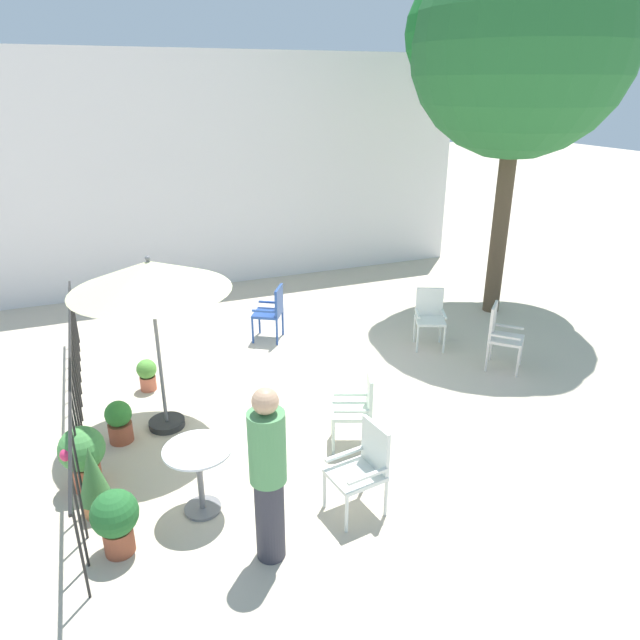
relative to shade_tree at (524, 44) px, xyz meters
name	(u,v)px	position (x,y,z in m)	size (l,w,h in m)	color
ground_plane	(319,382)	(-4.12, -1.48, -4.54)	(60.00, 60.00, 0.00)	beige
villa_facade	(227,173)	(-4.12, 3.53, -2.27)	(10.33, 0.30, 4.56)	white
terrace_railing	(74,379)	(-7.27, -1.48, -3.86)	(0.03, 5.85, 1.01)	black
shade_tree	(524,44)	(0.00, 0.00, 0.00)	(3.74, 3.56, 6.31)	brown
patio_umbrella_0	(150,278)	(-6.30, -1.82, -2.61)	(1.82, 1.82, 2.20)	#2D2D2D
cafe_table_0	(199,468)	(-6.19, -3.50, -4.04)	(0.67, 0.67, 0.73)	white
patio_chair_0	(359,406)	(-4.26, -3.06, -4.02)	(0.58, 0.56, 0.93)	silver
patio_chair_1	(501,333)	(-1.46, -2.02, -3.98)	(0.66, 0.66, 0.98)	silver
patio_chair_2	(363,465)	(-4.70, -4.08, -4.03)	(0.55, 0.51, 0.93)	silver
patio_chair_3	(430,314)	(-2.00, -0.96, -4.00)	(0.59, 0.57, 0.95)	silver
patio_chair_4	(272,309)	(-4.27, 0.21, -4.01)	(0.61, 0.62, 0.92)	#264891
potted_plant_0	(93,480)	(-7.16, -3.17, -4.14)	(0.32, 0.32, 0.78)	#BE7443
potted_plant_1	(147,374)	(-6.40, -0.78, -4.30)	(0.27, 0.27, 0.45)	#C16248
potted_plant_2	(119,421)	(-6.85, -1.94, -4.27)	(0.31, 0.31, 0.52)	#A14D35
potted_plant_3	(115,519)	(-7.00, -3.78, -4.17)	(0.43, 0.43, 0.65)	#974C33
potted_plant_4	(82,454)	(-7.25, -2.69, -4.14)	(0.47, 0.47, 0.70)	#BF583B
standing_person	(268,474)	(-5.73, -4.33, -3.66)	(0.40, 0.40, 1.71)	#33333D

